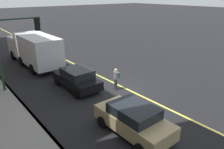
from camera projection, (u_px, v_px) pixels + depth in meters
name	position (u px, v px, depth m)	size (l,w,h in m)	color
ground	(127.00, 89.00, 15.46)	(200.00, 200.00, 0.00)	black
sidewalk_slab	(1.00, 133.00, 10.50)	(80.00, 3.69, 0.15)	gray
curb_edge	(37.00, 120.00, 11.54)	(80.00, 0.16, 0.15)	slate
lane_stripe_center	(127.00, 89.00, 15.46)	(80.00, 0.16, 0.01)	#D8CC4C
car_black	(77.00, 78.00, 15.39)	(4.12, 1.98, 1.48)	black
car_tan	(133.00, 119.00, 10.38)	(4.09, 1.99, 1.49)	tan
truck_white	(34.00, 49.00, 20.18)	(8.26, 2.60, 2.93)	silver
pedestrian_with_backpack	(116.00, 77.00, 15.14)	(0.42, 0.45, 1.57)	#383838
traffic_light_mast	(15.00, 40.00, 14.49)	(0.28, 3.19, 5.18)	#1E3823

